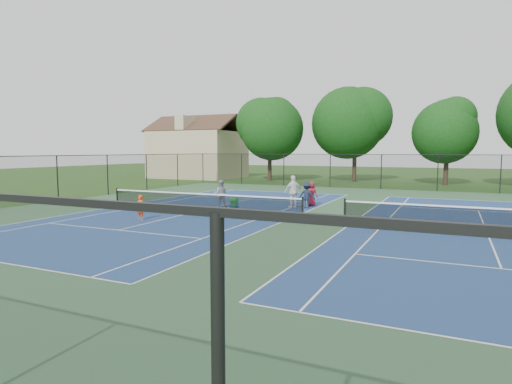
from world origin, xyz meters
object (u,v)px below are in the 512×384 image
at_px(clapboard_house, 198,153).
at_px(ball_hopper, 234,202).
at_px(instructor, 221,194).
at_px(ball_crate, 234,208).
at_px(tree_back_b, 355,120).
at_px(tree_back_c, 448,128).
at_px(bystander_b, 307,195).
at_px(tree_back_a, 270,126).
at_px(bystander_c, 312,194).
at_px(bystander_a, 293,192).
at_px(child_player, 140,208).

height_order(clapboard_house, ball_hopper, clapboard_house).
height_order(instructor, ball_crate, instructor).
bearing_deg(tree_back_b, tree_back_c, -6.34).
height_order(tree_back_b, bystander_b, tree_back_b).
xyz_separation_m(tree_back_c, ball_hopper, (-10.24, -24.29, -4.97)).
bearing_deg(tree_back_c, tree_back_a, -176.82).
bearing_deg(clapboard_house, tree_back_a, -5.71).
bearing_deg(bystander_c, bystander_b, 98.21).
height_order(tree_back_b, ball_crate, tree_back_b).
bearing_deg(bystander_c, bystander_a, 64.29).
bearing_deg(bystander_a, instructor, -23.14).
xyz_separation_m(tree_back_c, bystander_c, (-7.02, -20.45, -4.74)).
bearing_deg(ball_crate, instructor, 143.03).
xyz_separation_m(clapboard_house, ball_crate, (17.76, -24.29, -2.94)).
xyz_separation_m(bystander_c, ball_hopper, (-3.22, -3.85, -0.23)).
height_order(clapboard_house, bystander_c, clapboard_house).
bearing_deg(ball_hopper, tree_back_c, 67.15).
xyz_separation_m(tree_back_c, child_player, (-12.93, -28.87, -4.87)).
distance_m(tree_back_c, child_player, 32.00).
relative_size(tree_back_a, instructor, 5.67).
relative_size(child_player, ball_hopper, 2.83).
relative_size(bystander_b, bystander_c, 1.04).
distance_m(clapboard_house, bystander_b, 30.17).
xyz_separation_m(tree_back_c, bystander_a, (-7.74, -21.64, -4.53)).
relative_size(tree_back_b, instructor, 6.21).
height_order(tree_back_c, ball_hopper, tree_back_c).
relative_size(tree_back_c, instructor, 5.20).
height_order(child_player, bystander_a, bystander_a).
bearing_deg(child_player, clapboard_house, 129.15).
bearing_deg(instructor, bystander_b, 175.82).
height_order(tree_back_b, tree_back_c, tree_back_b).
distance_m(tree_back_a, tree_back_c, 18.04).
distance_m(clapboard_house, instructor, 28.40).
bearing_deg(clapboard_house, bystander_c, -44.26).
distance_m(tree_back_c, ball_hopper, 26.83).
bearing_deg(bystander_a, child_player, 10.16).
distance_m(tree_back_c, bystander_a, 23.42).
xyz_separation_m(tree_back_a, ball_hopper, (7.76, -23.29, -5.53)).
height_order(tree_back_a, clapboard_house, tree_back_a).
relative_size(instructor, ball_crate, 4.11).
height_order(tree_back_b, bystander_a, tree_back_b).
height_order(bystander_c, ball_hopper, bystander_c).
xyz_separation_m(tree_back_a, child_player, (5.07, -27.87, -5.43)).
relative_size(clapboard_house, bystander_b, 7.07).
distance_m(instructor, ball_hopper, 1.89).
distance_m(tree_back_c, ball_crate, 26.89).
relative_size(tree_back_a, child_player, 7.55).
distance_m(bystander_a, ball_hopper, 3.67).
xyz_separation_m(tree_back_c, instructor, (-11.73, -23.17, -4.67)).
bearing_deg(ball_hopper, instructor, 143.03).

